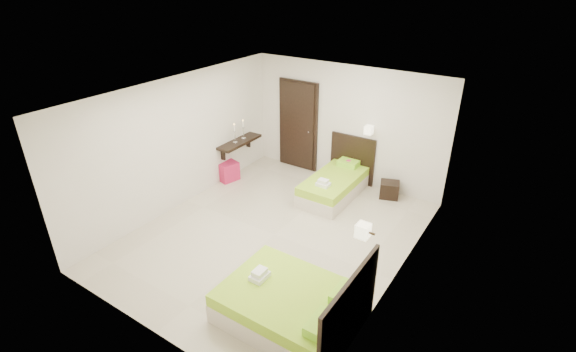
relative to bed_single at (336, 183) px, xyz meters
The scene contains 7 objects.
floor 1.98m from the bed_single, 96.53° to the right, with size 5.50×5.50×0.00m, color beige.
bed_single is the anchor object (origin of this frame).
bed_double 3.69m from the bed_single, 71.10° to the right, with size 1.82×1.55×1.50m.
nightstand 1.14m from the bed_single, 28.16° to the left, with size 0.39×0.34×0.34m, color black.
ottoman 2.51m from the bed_single, 163.49° to the right, with size 0.43×0.43×0.43m, color #A91642.
door 1.79m from the bed_single, 152.34° to the left, with size 1.02×0.15×2.14m.
console_shelf 2.40m from the bed_single, behind, with size 0.35×1.20×0.78m.
Camera 1 is at (3.69, -5.14, 4.37)m, focal length 26.00 mm.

